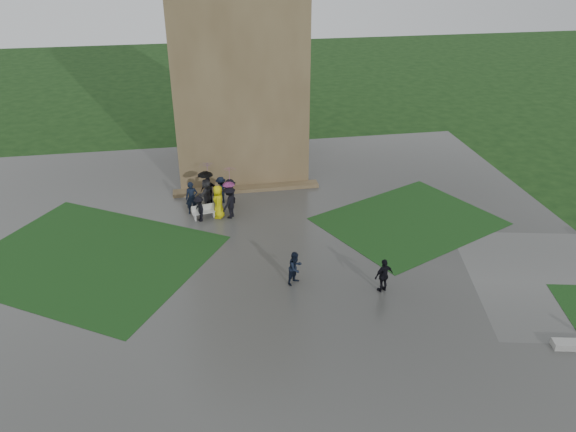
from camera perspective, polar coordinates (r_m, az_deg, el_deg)
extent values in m
plane|color=black|center=(25.82, -1.76, -7.27)|extent=(120.00, 120.00, 0.00)
cube|color=#393937|center=(27.46, -2.36, -4.90)|extent=(34.00, 34.00, 0.02)
cube|color=#123412|center=(29.57, -19.49, -4.03)|extent=(14.10, 13.46, 0.01)
cube|color=#123412|center=(31.94, 12.20, -0.52)|extent=(11.12, 10.15, 0.01)
cube|color=brown|center=(36.54, -5.49, 18.46)|extent=(8.00, 8.00, 18.00)
cube|color=brown|center=(34.92, -4.23, 2.79)|extent=(9.00, 0.80, 0.22)
cube|color=silver|center=(31.71, -8.53, 0.39)|extent=(1.37, 0.66, 0.05)
cube|color=silver|center=(31.71, -9.43, -0.10)|extent=(0.14, 0.36, 0.37)
cube|color=silver|center=(31.90, -7.59, 0.23)|extent=(0.14, 0.36, 0.37)
cube|color=silver|center=(31.79, -8.64, 0.86)|extent=(1.30, 0.32, 0.35)
imported|color=black|center=(32.49, -5.88, 2.26)|extent=(0.75, 1.23, 1.79)
imported|color=black|center=(33.18, -6.81, 2.63)|extent=(1.18, 0.86, 1.65)
imported|color=black|center=(33.27, -8.03, 2.62)|extent=(0.99, 0.60, 1.64)
imported|color=#39383D|center=(32.64, -8.27, 2.25)|extent=(1.42, 1.73, 1.80)
imported|color=black|center=(32.14, -9.75, 1.82)|extent=(0.70, 0.47, 1.91)
imported|color=black|center=(31.32, -9.01, 0.72)|extent=(0.81, 1.07, 1.49)
imported|color=#CEC30C|center=(31.49, -7.08, 1.45)|extent=(0.80, 1.04, 1.92)
imported|color=black|center=(31.39, -5.96, 1.42)|extent=(1.21, 1.37, 1.90)
imported|color=#C14FA5|center=(30.99, -6.04, 2.99)|extent=(0.66, 0.66, 0.58)
imported|color=#76389B|center=(32.75, -8.18, 4.70)|extent=(0.90, 0.90, 0.82)
imported|color=black|center=(32.22, -8.39, 3.90)|extent=(0.86, 0.86, 0.75)
imported|color=#C14FA5|center=(31.98, -5.98, 4.26)|extent=(0.86, 0.86, 0.79)
imported|color=black|center=(25.65, 0.75, -5.29)|extent=(0.89, 0.84, 1.62)
imported|color=black|center=(25.48, 9.71, -5.97)|extent=(1.09, 0.84, 1.64)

